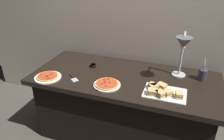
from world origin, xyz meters
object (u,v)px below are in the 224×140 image
object	(u,v)px
pizza_plate_front	(107,84)
pizza_plate_center	(48,77)
sandwich_platter	(162,91)
utensil_holder	(203,74)
serving_spatula	(73,78)
sauce_cup_near	(93,65)
heat_lamp	(183,47)

from	to	relation	value
pizza_plate_front	pizza_plate_center	size ratio (longest dim) A/B	0.96
sandwich_platter	utensil_holder	world-z (taller)	utensil_holder
sandwich_platter	serving_spatula	bearing A→B (deg)	-178.99
sandwich_platter	serving_spatula	distance (m)	0.88
utensil_holder	serving_spatula	distance (m)	1.29
pizza_plate_front	pizza_plate_center	distance (m)	0.62
pizza_plate_center	serving_spatula	world-z (taller)	pizza_plate_center
sandwich_platter	sauce_cup_near	distance (m)	0.85
sauce_cup_near	serving_spatula	xyz separation A→B (m)	(-0.08, -0.31, -0.01)
pizza_plate_front	sandwich_platter	size ratio (longest dim) A/B	0.70
heat_lamp	pizza_plate_front	distance (m)	0.78
serving_spatula	pizza_plate_front	bearing A→B (deg)	-2.32
heat_lamp	serving_spatula	size ratio (longest dim) A/B	3.06
pizza_plate_front	serving_spatula	world-z (taller)	pizza_plate_front
heat_lamp	serving_spatula	distance (m)	1.10
pizza_plate_center	utensil_holder	xyz separation A→B (m)	(1.46, 0.48, 0.05)
sauce_cup_near	heat_lamp	bearing A→B (deg)	-1.67
heat_lamp	pizza_plate_front	world-z (taller)	heat_lamp
heat_lamp	sauce_cup_near	world-z (taller)	heat_lamp
heat_lamp	serving_spatula	xyz separation A→B (m)	(-0.99, -0.29, -0.36)
pizza_plate_front	utensil_holder	bearing A→B (deg)	26.32
sandwich_platter	sauce_cup_near	bearing A→B (deg)	159.56
heat_lamp	sandwich_platter	distance (m)	0.45
heat_lamp	pizza_plate_center	world-z (taller)	heat_lamp
pizza_plate_center	heat_lamp	bearing A→B (deg)	16.28
pizza_plate_front	serving_spatula	size ratio (longest dim) A/B	1.68
pizza_plate_front	sauce_cup_near	xyz separation A→B (m)	(-0.29, 0.33, 0.00)
heat_lamp	serving_spatula	world-z (taller)	heat_lamp
sauce_cup_near	utensil_holder	bearing A→B (deg)	4.62
pizza_plate_center	sauce_cup_near	bearing A→B (deg)	49.97
heat_lamp	utensil_holder	distance (m)	0.39
pizza_plate_front	heat_lamp	bearing A→B (deg)	25.75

